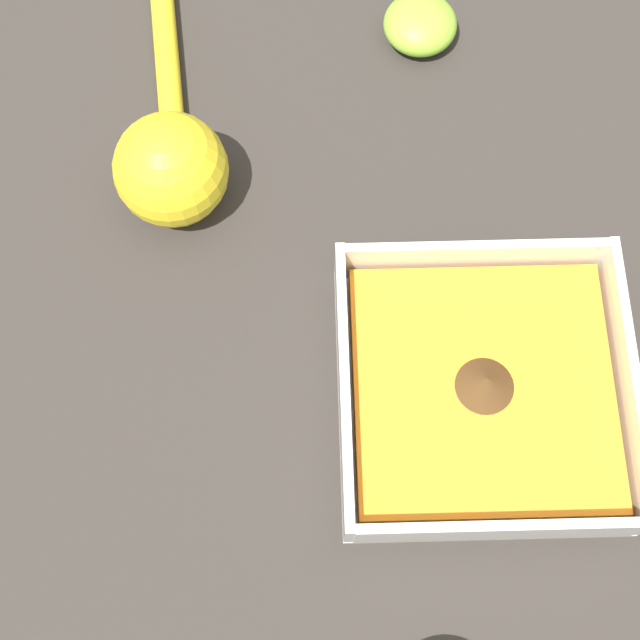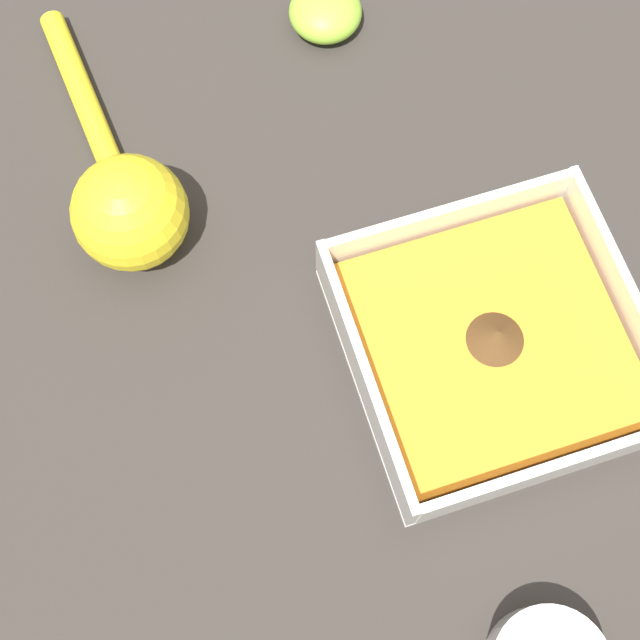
# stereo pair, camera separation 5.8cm
# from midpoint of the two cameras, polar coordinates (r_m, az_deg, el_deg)

# --- Properties ---
(ground_plane) EXTENTS (4.00, 4.00, 0.00)m
(ground_plane) POSITION_cam_midpoint_polar(r_m,az_deg,el_deg) (0.59, 4.19, -3.72)
(ground_plane) COLOR #332D28
(square_dish) EXTENTS (0.18, 0.18, 0.05)m
(square_dish) POSITION_cam_midpoint_polar(r_m,az_deg,el_deg) (0.59, 8.22, -2.06)
(square_dish) COLOR silver
(square_dish) RESTS_ON ground_plane
(lemon_squeezer) EXTENTS (0.24, 0.08, 0.08)m
(lemon_squeezer) POSITION_cam_midpoint_polar(r_m,az_deg,el_deg) (0.62, -14.97, 7.04)
(lemon_squeezer) COLOR yellow
(lemon_squeezer) RESTS_ON ground_plane
(lemon_half) EXTENTS (0.06, 0.06, 0.03)m
(lemon_half) POSITION_cam_midpoint_polar(r_m,az_deg,el_deg) (0.71, -2.08, 18.85)
(lemon_half) COLOR #93CC38
(lemon_half) RESTS_ON ground_plane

